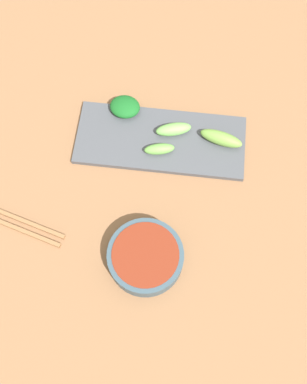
{
  "coord_description": "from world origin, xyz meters",
  "views": [
    {
      "loc": [
        -0.36,
        -0.07,
        0.9
      ],
      "look_at": [
        -0.01,
        -0.03,
        0.05
      ],
      "focal_mm": 42.22,
      "sensor_mm": 36.0,
      "label": 1
    }
  ],
  "objects": [
    {
      "name": "broccoli_stalk_0",
      "position": [
        0.15,
        -0.05,
        0.05
      ],
      "size": [
        0.05,
        0.08,
        0.03
      ],
      "primitive_type": "ellipsoid",
      "rotation": [
        0.0,
        0.0,
        0.28
      ],
      "color": "#72B555",
      "rests_on": "serving_plate"
    },
    {
      "name": "broccoli_stalk_2",
      "position": [
        0.14,
        -0.16,
        0.05
      ],
      "size": [
        0.05,
        0.1,
        0.03
      ],
      "primitive_type": "ellipsoid",
      "rotation": [
        0.0,
        0.0,
        -0.24
      ],
      "color": "#6E9E40",
      "rests_on": "serving_plate"
    },
    {
      "name": "serving_plate",
      "position": [
        0.13,
        -0.03,
        0.03
      ],
      "size": [
        0.15,
        0.37,
        0.01
      ],
      "primitive_type": "cube",
      "color": "#474A50",
      "rests_on": "tabletop"
    },
    {
      "name": "broccoli_leafy_3",
      "position": [
        0.19,
        0.06,
        0.05
      ],
      "size": [
        0.07,
        0.08,
        0.03
      ],
      "primitive_type": "ellipsoid",
      "rotation": [
        0.0,
        0.0,
        -0.14
      ],
      "color": "#175D21",
      "rests_on": "serving_plate"
    },
    {
      "name": "sauce_bowl",
      "position": [
        -0.14,
        -0.03,
        0.04
      ],
      "size": [
        0.15,
        0.15,
        0.04
      ],
      "color": "#364B57",
      "rests_on": "tabletop"
    },
    {
      "name": "tabletop",
      "position": [
        0.0,
        0.0,
        0.01
      ],
      "size": [
        2.1,
        2.1,
        0.02
      ],
      "primitive_type": "cube",
      "color": "brown",
      "rests_on": "ground"
    },
    {
      "name": "chopsticks",
      "position": [
        -0.09,
        0.26,
        0.02
      ],
      "size": [
        0.09,
        0.23,
        0.01
      ],
      "rotation": [
        0.0,
        0.0,
        -0.27
      ],
      "color": "olive",
      "rests_on": "tabletop"
    },
    {
      "name": "broccoli_stalk_1",
      "position": [
        0.1,
        -0.03,
        0.04
      ],
      "size": [
        0.04,
        0.07,
        0.02
      ],
      "primitive_type": "ellipsoid",
      "rotation": [
        0.0,
        0.0,
        0.22
      ],
      "color": "#68A649",
      "rests_on": "serving_plate"
    }
  ]
}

